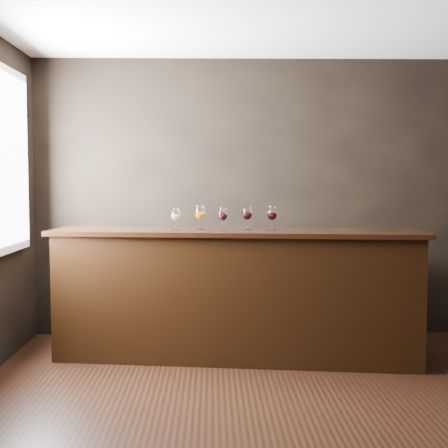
{
  "coord_description": "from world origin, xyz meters",
  "views": [
    {
      "loc": [
        -0.7,
        -4.09,
        1.57
      ],
      "look_at": [
        -0.59,
        1.37,
        1.19
      ],
      "focal_mm": 50.0,
      "sensor_mm": 36.0,
      "label": 1
    }
  ],
  "objects_px": {
    "back_bar_shelf": "(234,292)",
    "glass_amber": "(200,213)",
    "bar_counter": "(236,296)",
    "glass_white": "(176,215)",
    "glass_red_b": "(247,213)",
    "glass_red_c": "(272,214)",
    "glass_red_a": "(223,215)"
  },
  "relations": [
    {
      "from": "glass_red_a",
      "to": "glass_red_b",
      "type": "bearing_deg",
      "value": 13.05
    },
    {
      "from": "glass_red_a",
      "to": "glass_red_c",
      "type": "bearing_deg",
      "value": 1.94
    },
    {
      "from": "glass_white",
      "to": "glass_red_b",
      "type": "xyz_separation_m",
      "value": [
        0.63,
        0.0,
        0.02
      ]
    },
    {
      "from": "glass_red_a",
      "to": "glass_red_c",
      "type": "xyz_separation_m",
      "value": [
        0.43,
        0.01,
        0.01
      ]
    },
    {
      "from": "glass_red_b",
      "to": "glass_amber",
      "type": "bearing_deg",
      "value": 178.57
    },
    {
      "from": "bar_counter",
      "to": "glass_red_b",
      "type": "distance_m",
      "value": 0.74
    },
    {
      "from": "glass_amber",
      "to": "glass_red_b",
      "type": "height_order",
      "value": "glass_amber"
    },
    {
      "from": "bar_counter",
      "to": "back_bar_shelf",
      "type": "bearing_deg",
      "value": 96.74
    },
    {
      "from": "back_bar_shelf",
      "to": "glass_red_c",
      "type": "height_order",
      "value": "glass_red_c"
    },
    {
      "from": "back_bar_shelf",
      "to": "bar_counter",
      "type": "bearing_deg",
      "value": -90.61
    },
    {
      "from": "back_bar_shelf",
      "to": "glass_amber",
      "type": "distance_m",
      "value": 1.09
    },
    {
      "from": "back_bar_shelf",
      "to": "glass_red_a",
      "type": "height_order",
      "value": "glass_red_a"
    },
    {
      "from": "glass_red_b",
      "to": "back_bar_shelf",
      "type": "bearing_deg",
      "value": 97.95
    },
    {
      "from": "glass_amber",
      "to": "glass_red_a",
      "type": "bearing_deg",
      "value": -17.12
    },
    {
      "from": "glass_red_b",
      "to": "glass_red_c",
      "type": "xyz_separation_m",
      "value": [
        0.22,
        -0.04,
        -0.0
      ]
    },
    {
      "from": "glass_amber",
      "to": "glass_red_a",
      "type": "height_order",
      "value": "glass_amber"
    },
    {
      "from": "back_bar_shelf",
      "to": "glass_amber",
      "type": "relative_size",
      "value": 12.04
    },
    {
      "from": "glass_red_a",
      "to": "glass_white",
      "type": "bearing_deg",
      "value": 173.17
    },
    {
      "from": "bar_counter",
      "to": "glass_red_b",
      "type": "bearing_deg",
      "value": 18.02
    },
    {
      "from": "bar_counter",
      "to": "back_bar_shelf",
      "type": "distance_m",
      "value": 0.67
    },
    {
      "from": "back_bar_shelf",
      "to": "glass_white",
      "type": "relative_size",
      "value": 13.7
    },
    {
      "from": "glass_red_b",
      "to": "glass_red_c",
      "type": "distance_m",
      "value": 0.22
    },
    {
      "from": "glass_white",
      "to": "glass_amber",
      "type": "height_order",
      "value": "glass_amber"
    },
    {
      "from": "glass_red_a",
      "to": "glass_red_b",
      "type": "height_order",
      "value": "glass_red_b"
    },
    {
      "from": "bar_counter",
      "to": "glass_red_a",
      "type": "xyz_separation_m",
      "value": [
        -0.12,
        -0.03,
        0.73
      ]
    },
    {
      "from": "glass_red_a",
      "to": "glass_amber",
      "type": "bearing_deg",
      "value": 162.88
    },
    {
      "from": "glass_amber",
      "to": "glass_red_c",
      "type": "bearing_deg",
      "value": -4.19
    },
    {
      "from": "back_bar_shelf",
      "to": "glass_red_b",
      "type": "height_order",
      "value": "glass_red_b"
    },
    {
      "from": "glass_white",
      "to": "glass_amber",
      "type": "bearing_deg",
      "value": 3.1
    },
    {
      "from": "glass_amber",
      "to": "back_bar_shelf",
      "type": "bearing_deg",
      "value": 62.84
    },
    {
      "from": "glass_amber",
      "to": "glass_red_a",
      "type": "relative_size",
      "value": 1.08
    },
    {
      "from": "glass_red_a",
      "to": "bar_counter",
      "type": "bearing_deg",
      "value": 14.93
    }
  ]
}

